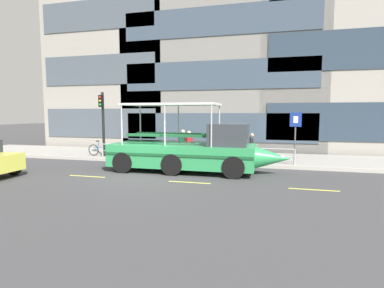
{
  "coord_description": "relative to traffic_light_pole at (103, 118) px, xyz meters",
  "views": [
    {
      "loc": [
        5.57,
        -12.86,
        2.84
      ],
      "look_at": [
        1.78,
        1.75,
        1.3
      ],
      "focal_mm": 28.21,
      "sensor_mm": 36.0,
      "label": 1
    }
  ],
  "objects": [
    {
      "name": "parking_sign",
      "position": [
        11.32,
        0.38,
        -0.56
      ],
      "size": [
        0.6,
        0.12,
        2.71
      ],
      "color": "#4C4F54",
      "rests_on": "sidewalk"
    },
    {
      "name": "pedestrian_mid_right",
      "position": [
        5.01,
        0.47,
        -1.37
      ],
      "size": [
        0.46,
        0.29,
        1.7
      ],
      "color": "#1E2338",
      "rests_on": "sidewalk"
    },
    {
      "name": "sidewalk",
      "position": [
        4.44,
        1.83,
        -2.49
      ],
      "size": [
        32.0,
        4.8,
        0.18
      ],
      "primitive_type": "cube",
      "color": "#99968E",
      "rests_on": "ground_plane"
    },
    {
      "name": "pedestrian_mid_left",
      "position": [
        5.4,
        0.42,
        -1.41
      ],
      "size": [
        0.4,
        0.32,
        1.64
      ],
      "color": "#47423D",
      "rests_on": "sidewalk"
    },
    {
      "name": "curb_guardrail",
      "position": [
        5.7,
        -0.32,
        -1.84
      ],
      "size": [
        11.25,
        0.09,
        0.83
      ],
      "color": "#9EA0A8",
      "rests_on": "sidewalk"
    },
    {
      "name": "traffic_light_pole",
      "position": [
        0.0,
        0.0,
        0.0
      ],
      "size": [
        0.24,
        0.46,
        3.95
      ],
      "color": "black",
      "rests_on": "sidewalk"
    },
    {
      "name": "office_tower_left",
      "position": [
        -3.06,
        8.93,
        9.81
      ],
      "size": [
        10.31,
        8.68,
        24.78
      ],
      "color": "#9E998E",
      "rests_on": "ground_plane"
    },
    {
      "name": "lane_centreline",
      "position": [
        4.44,
        -4.84,
        -2.58
      ],
      "size": [
        25.8,
        0.12,
        0.01
      ],
      "color": "#DBD64C",
      "rests_on": "ground_plane"
    },
    {
      "name": "duck_tour_boat",
      "position": [
        6.37,
        -2.57,
        -1.54
      ],
      "size": [
        8.77,
        2.5,
        3.32
      ],
      "color": "#2D9351",
      "rests_on": "ground_plane"
    },
    {
      "name": "curb_edge",
      "position": [
        4.44,
        -0.66,
        -2.49
      ],
      "size": [
        32.0,
        0.18,
        0.18
      ],
      "primitive_type": "cube",
      "color": "#B2ADA3",
      "rests_on": "ground_plane"
    },
    {
      "name": "leaned_bicycle",
      "position": [
        -0.23,
        0.07,
        -2.02
      ],
      "size": [
        1.74,
        0.46,
        0.96
      ],
      "color": "black",
      "rests_on": "sidewalk"
    },
    {
      "name": "pedestrian_near_bow",
      "position": [
        9.03,
        0.54,
        -1.46
      ],
      "size": [
        0.28,
        0.41,
        1.55
      ],
      "color": "#47423D",
      "rests_on": "sidewalk"
    },
    {
      "name": "ground_plane",
      "position": [
        4.44,
        -3.77,
        -2.58
      ],
      "size": [
        120.0,
        120.0,
        0.0
      ],
      "primitive_type": "plane",
      "color": "#3D3D3F"
    }
  ]
}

